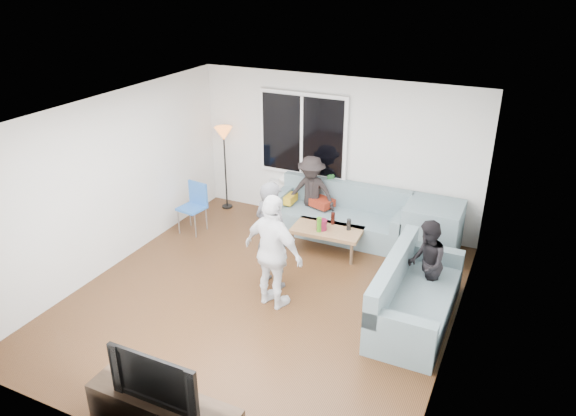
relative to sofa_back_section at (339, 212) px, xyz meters
The scene contains 30 objects.
floor 2.33m from the sofa_back_section, 96.87° to the right, with size 5.00×5.50×0.04m, color #56351C.
ceiling 3.17m from the sofa_back_section, 96.87° to the right, with size 5.00×5.50×0.04m, color white.
wall_back 1.04m from the sofa_back_section, 118.68° to the left, with size 5.00×0.04×2.60m, color silver.
wall_front 5.12m from the sofa_back_section, 93.11° to the right, with size 5.00×0.04×2.60m, color silver.
wall_left 3.70m from the sofa_back_section, 140.90° to the right, with size 0.04×5.50×2.60m, color silver.
wall_right 3.31m from the sofa_back_section, 45.30° to the right, with size 0.04×5.50×2.60m, color silver.
window_frame 1.48m from the sofa_back_section, 154.32° to the left, with size 1.62×0.06×1.47m, color white.
window_glass 1.47m from the sofa_back_section, 156.49° to the left, with size 1.50×0.02×1.35m, color black.
window_mullion 1.47m from the sofa_back_section, 157.04° to the left, with size 0.05×0.03×1.35m, color white.
radiator 0.96m from the sofa_back_section, 156.49° to the left, with size 1.30×0.12×0.62m, color silver.
potted_plant 0.60m from the sofa_back_section, 133.24° to the left, with size 0.19×0.15×0.34m, color #2B6B2F.
vase 1.29m from the sofa_back_section, 163.88° to the left, with size 0.17×0.17×0.18m, color silver.
sofa_back_section is the anchor object (origin of this frame).
sofa_right_section 2.55m from the sofa_back_section, 46.70° to the right, with size 0.85×2.00×0.85m, color slate, non-canonical shape.
sofa_corner 1.56m from the sofa_back_section, ahead, with size 0.85×0.85×0.85m, color slate.
cushion_yellow 1.02m from the sofa_back_section, behind, with size 0.38×0.32×0.14m, color gold.
cushion_red 0.35m from the sofa_back_section, 169.96° to the left, with size 0.36×0.30×0.13m, color maroon.
coffee_table 0.66m from the sofa_back_section, 87.65° to the right, with size 1.10×0.60×0.40m, color #A87A51.
pitcher 0.70m from the sofa_back_section, 93.70° to the right, with size 0.17×0.17×0.17m, color maroon.
side_chair 2.52m from the sofa_back_section, 157.49° to the right, with size 0.40×0.40×0.86m, color blue, non-canonical shape.
floor_lamp 2.36m from the sofa_back_section, behind, with size 0.32×0.32×1.56m, color orange, non-canonical shape.
player_left 1.94m from the sofa_back_section, 99.89° to the right, with size 0.58×0.38×1.59m, color #46464A.
player_right 2.37m from the sofa_back_section, 91.74° to the right, with size 0.94×0.39×1.61m, color white.
spectator_right 2.27m from the sofa_back_section, 39.47° to the right, with size 0.59×0.46×1.22m, color black.
spectator_back 0.59m from the sofa_back_section, behind, with size 0.85×0.49×1.32m, color black.
tv_console 4.77m from the sofa_back_section, 90.64° to the right, with size 1.60×0.40×0.44m, color #37281B.
television 4.78m from the sofa_back_section, 90.64° to the right, with size 0.98×0.13×0.56m, color black.
bottle_b 0.79m from the sofa_back_section, 94.08° to the right, with size 0.08×0.08×0.24m, color #40951B.
bottle_e 0.63m from the sofa_back_section, 56.29° to the right, with size 0.07×0.07×0.18m, color black.
bottle_c 0.45m from the sofa_back_section, 84.09° to the right, with size 0.07×0.07×0.20m, color black.
Camera 1 is at (3.02, -5.60, 4.26)m, focal length 33.79 mm.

